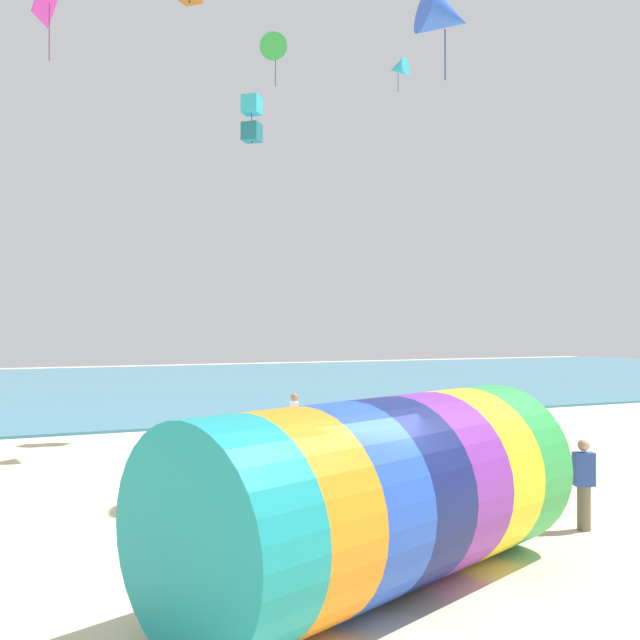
% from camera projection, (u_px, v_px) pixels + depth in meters
% --- Properties ---
extents(ground_plane, '(120.00, 120.00, 0.00)m').
position_uv_depth(ground_plane, '(318.00, 601.00, 9.49)').
color(ground_plane, beige).
extents(sea, '(120.00, 40.00, 0.10)m').
position_uv_depth(sea, '(78.00, 386.00, 43.00)').
color(sea, teal).
rests_on(sea, ground).
extents(giant_inflatable_tube, '(7.07, 4.95, 2.66)m').
position_uv_depth(giant_inflatable_tube, '(378.00, 494.00, 9.92)').
color(giant_inflatable_tube, teal).
rests_on(giant_inflatable_tube, ground).
extents(kite_handler, '(0.42, 0.34, 1.64)m').
position_uv_depth(kite_handler, '(584.00, 484.00, 12.82)').
color(kite_handler, '#726651').
rests_on(kite_handler, ground).
extents(kite_cyan_delta, '(0.99, 1.01, 1.33)m').
position_uv_depth(kite_cyan_delta, '(398.00, 68.00, 28.78)').
color(kite_cyan_delta, '#2DB2C6').
extents(kite_green_delta, '(1.20, 1.25, 1.63)m').
position_uv_depth(kite_green_delta, '(275.00, 49.00, 21.85)').
color(kite_green_delta, green).
extents(kite_blue_delta, '(1.45, 1.29, 2.12)m').
position_uv_depth(kite_blue_delta, '(445.00, 16.00, 16.48)').
color(kite_blue_delta, blue).
extents(kite_cyan_box, '(0.81, 0.81, 1.64)m').
position_uv_depth(kite_cyan_box, '(252.00, 119.00, 24.17)').
color(kite_cyan_box, '#2DB2C6').
extents(bystander_near_water, '(0.26, 0.38, 1.65)m').
position_uv_depth(bystander_near_water, '(395.00, 427.00, 20.03)').
color(bystander_near_water, '#383D56').
rests_on(bystander_near_water, ground).
extents(bystander_mid_beach, '(0.30, 0.40, 1.74)m').
position_uv_depth(bystander_mid_beach, '(294.00, 422.00, 20.58)').
color(bystander_mid_beach, '#726651').
rests_on(bystander_mid_beach, ground).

